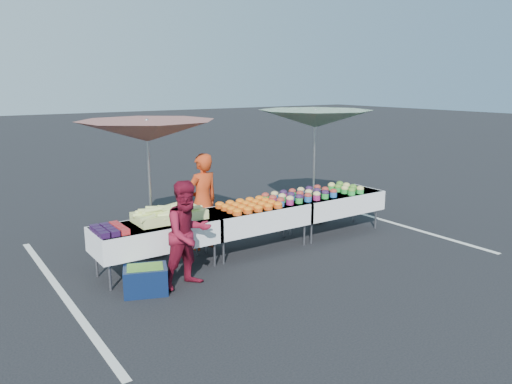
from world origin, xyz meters
TOP-DOWN VIEW (x-y plane):
  - ground at (0.00, 0.00)m, footprint 80.00×80.00m
  - stripe_left at (-3.20, 0.00)m, footprint 0.10×5.00m
  - stripe_right at (3.20, 0.00)m, footprint 0.10×5.00m
  - table_left at (-1.80, 0.00)m, footprint 1.86×0.81m
  - table_center at (0.00, 0.00)m, footprint 1.86×0.81m
  - table_right at (1.80, 0.00)m, footprint 1.86×0.81m
  - berry_punnets at (-2.51, -0.06)m, footprint 0.40×0.54m
  - corn_pile at (-1.56, 0.04)m, footprint 1.16×0.57m
  - plastic_bags at (-1.50, -0.30)m, footprint 0.30×0.25m
  - carrot_bowls at (-0.15, -0.01)m, footprint 0.95×0.69m
  - potato_cups at (0.95, 0.00)m, footprint 1.34×0.58m
  - bean_baskets at (2.06, -0.01)m, footprint 0.36×0.68m
  - vendor at (-0.71, 0.55)m, footprint 0.65×0.48m
  - customer at (-1.65, -0.75)m, footprint 0.79×0.65m
  - umbrella_left at (-1.57, 0.74)m, footprint 2.65×2.65m
  - umbrella_right at (1.91, 0.74)m, footprint 2.41×2.41m
  - storage_bin at (-2.25, -0.65)m, footprint 0.69×0.60m

SIDE VIEW (x-z plane):
  - ground at x=0.00m, z-range 0.00..0.00m
  - stripe_left at x=-3.20m, z-range 0.00..0.00m
  - stripe_right at x=3.20m, z-range 0.00..0.00m
  - storage_bin at x=-2.25m, z-range 0.01..0.38m
  - table_left at x=-1.80m, z-range 0.21..0.96m
  - table_center at x=0.00m, z-range 0.21..0.96m
  - table_right at x=1.80m, z-range 0.21..0.96m
  - customer at x=-1.65m, z-range 0.00..1.50m
  - plastic_bags at x=-1.50m, z-range 0.75..0.80m
  - berry_punnets at x=-2.51m, z-range 0.75..0.83m
  - carrot_bowls at x=-0.15m, z-range 0.75..0.85m
  - vendor at x=-0.71m, z-range 0.00..1.64m
  - bean_baskets at x=2.06m, z-range 0.75..0.90m
  - potato_cups at x=0.95m, z-range 0.75..0.91m
  - corn_pile at x=-1.56m, z-range 0.71..0.97m
  - umbrella_left at x=-1.57m, z-range 0.91..3.14m
  - umbrella_right at x=1.91m, z-range 0.93..3.22m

